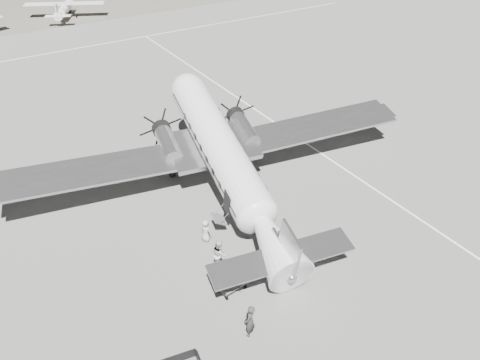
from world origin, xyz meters
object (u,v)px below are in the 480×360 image
at_px(ramp_agent, 219,254).
at_px(passenger, 206,231).
at_px(light_plane_right, 65,10).
at_px(ground_crew, 250,321).
at_px(baggage_cart_near, 231,283).
at_px(dc3_airliner, 224,158).

bearing_deg(ramp_agent, passenger, 3.69).
xyz_separation_m(light_plane_right, ramp_agent, (-6.53, -55.87, -0.23)).
distance_m(light_plane_right, ground_crew, 61.07).
xyz_separation_m(ground_crew, ramp_agent, (1.06, 4.73, 0.01)).
distance_m(baggage_cart_near, passenger, 4.29).
bearing_deg(baggage_cart_near, ramp_agent, 73.39).
distance_m(dc3_airliner, light_plane_right, 49.95).
height_order(dc3_airliner, ramp_agent, dc3_airliner).
distance_m(ground_crew, ramp_agent, 4.85).
distance_m(dc3_airliner, ground_crew, 11.99).
relative_size(dc3_airliner, ramp_agent, 15.49).
xyz_separation_m(ramp_agent, passenger, (0.43, 2.38, -0.22)).
height_order(ground_crew, passenger, ground_crew).
distance_m(light_plane_right, ramp_agent, 56.25).
bearing_deg(dc3_airliner, light_plane_right, 97.18).
xyz_separation_m(dc3_airliner, passenger, (-3.46, -3.64, -2.09)).
distance_m(ground_crew, passenger, 7.27).
relative_size(baggage_cart_near, ramp_agent, 0.85).
bearing_deg(light_plane_right, passenger, -70.09).
relative_size(ramp_agent, passenger, 1.29).
relative_size(light_plane_right, baggage_cart_near, 6.99).
bearing_deg(ground_crew, baggage_cart_near, -138.76).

